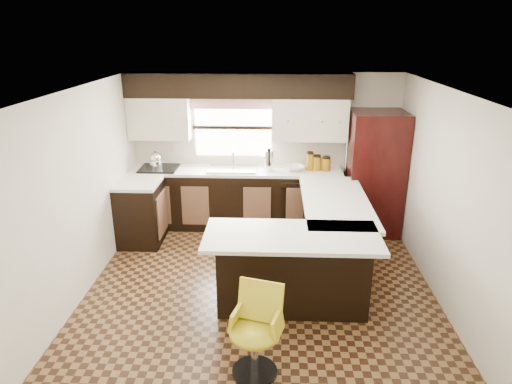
{
  "coord_description": "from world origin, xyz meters",
  "views": [
    {
      "loc": [
        0.16,
        -4.88,
        3.03
      ],
      "look_at": [
        -0.07,
        0.45,
        1.1
      ],
      "focal_mm": 32.0,
      "sensor_mm": 36.0,
      "label": 1
    }
  ],
  "objects_px": {
    "peninsula_long": "(330,235)",
    "bar_chair": "(255,334)",
    "peninsula_return": "(292,271)",
    "refrigerator": "(374,173)"
  },
  "relations": [
    {
      "from": "peninsula_long",
      "to": "bar_chair",
      "type": "xyz_separation_m",
      "value": [
        -0.9,
        -2.09,
        -0.02
      ]
    },
    {
      "from": "peninsula_long",
      "to": "peninsula_return",
      "type": "height_order",
      "value": "same"
    },
    {
      "from": "peninsula_return",
      "to": "refrigerator",
      "type": "height_order",
      "value": "refrigerator"
    },
    {
      "from": "peninsula_long",
      "to": "bar_chair",
      "type": "height_order",
      "value": "peninsula_long"
    },
    {
      "from": "refrigerator",
      "to": "bar_chair",
      "type": "relative_size",
      "value": 2.17
    },
    {
      "from": "peninsula_return",
      "to": "bar_chair",
      "type": "relative_size",
      "value": 1.91
    },
    {
      "from": "peninsula_return",
      "to": "refrigerator",
      "type": "xyz_separation_m",
      "value": [
        1.3,
        2.17,
        0.49
      ]
    },
    {
      "from": "peninsula_return",
      "to": "refrigerator",
      "type": "bearing_deg",
      "value": 59.05
    },
    {
      "from": "peninsula_long",
      "to": "refrigerator",
      "type": "height_order",
      "value": "refrigerator"
    },
    {
      "from": "peninsula_long",
      "to": "peninsula_return",
      "type": "xyz_separation_m",
      "value": [
        -0.53,
        -0.97,
        0.0
      ]
    }
  ]
}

